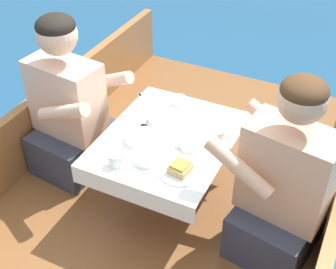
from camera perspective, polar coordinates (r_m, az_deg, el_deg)
name	(u,v)px	position (r m, az deg, el deg)	size (l,w,h in m)	color
ground_plane	(161,243)	(2.83, -0.84, -13.05)	(60.00, 60.00, 0.00)	navy
boat_deck	(161,225)	(2.71, -0.87, -11.03)	(1.81, 3.10, 0.30)	brown
gunwale_port	(27,136)	(2.87, -16.77, -0.14)	(0.06, 3.10, 0.40)	#936033
gunwale_starboard	(331,237)	(2.32, 19.22, -11.71)	(0.06, 3.10, 0.40)	#936033
cockpit_table	(168,144)	(2.41, 0.00, -1.22)	(0.64, 0.79, 0.42)	#B2B2B7
person_port	(69,111)	(2.68, -11.94, 2.83)	(0.56, 0.49, 0.96)	#333847
person_starboard	(283,188)	(2.21, 13.84, -6.36)	(0.57, 0.52, 0.97)	#333847
plate_sandwich	(180,172)	(2.17, 1.50, -4.60)	(0.20, 0.20, 0.01)	white
plate_bread	(208,118)	(2.52, 4.89, 1.97)	(0.18, 0.18, 0.01)	white
sandwich	(180,168)	(2.16, 1.51, -4.06)	(0.10, 0.11, 0.05)	tan
bowl_port_near	(139,137)	(2.35, -3.58, -0.35)	(0.15, 0.15, 0.04)	white
bowl_starboard_near	(161,119)	(2.47, -0.87, 1.89)	(0.13, 0.13, 0.04)	white
bowl_center_far	(190,143)	(2.31, 2.73, -1.01)	(0.11, 0.11, 0.04)	white
bowl_port_far	(146,156)	(2.23, -2.72, -2.67)	(0.14, 0.14, 0.04)	white
coffee_cup_port	(180,100)	(2.61, 1.42, 4.17)	(0.10, 0.07, 0.05)	white
coffee_cup_starboard	(115,160)	(2.21, -6.43, -3.05)	(0.10, 0.07, 0.07)	white
coffee_cup_center	(217,135)	(2.35, 6.01, -0.11)	(0.10, 0.07, 0.07)	white
utensil_fork_starboard	(143,99)	(2.67, -3.07, 4.30)	(0.14, 0.13, 0.00)	silver
utensil_spoon_port	(164,144)	(2.34, -0.52, -1.13)	(0.17, 0.02, 0.01)	silver
utensil_spoon_starboard	(153,112)	(2.56, -1.84, 2.75)	(0.12, 0.14, 0.01)	silver
utensil_knife_port	(238,114)	(2.57, 8.49, 2.43)	(0.17, 0.06, 0.00)	silver
utensil_knife_starboard	(141,127)	(2.45, -3.32, 0.92)	(0.01, 0.17, 0.00)	silver
utensil_fork_port	(134,125)	(2.47, -4.16, 1.11)	(0.16, 0.09, 0.00)	silver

